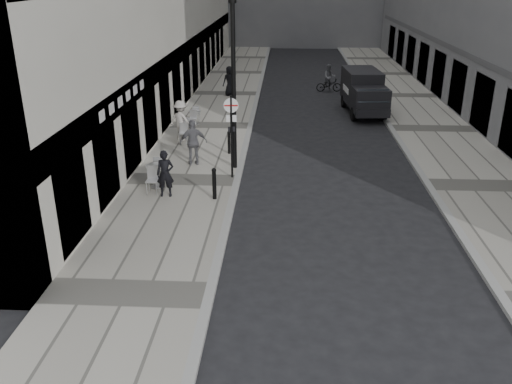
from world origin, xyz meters
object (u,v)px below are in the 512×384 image
lamppost (234,75)px  panel_van (364,90)px  walking_man (165,174)px  sign_post (231,126)px  cyclist (329,81)px

lamppost → panel_van: lamppost is taller
lamppost → panel_van: 11.72m
walking_man → lamppost: bearing=49.9°
sign_post → panel_van: bearing=56.0°
walking_man → sign_post: bearing=37.3°
sign_post → lamppost: 1.96m
walking_man → panel_van: bearing=51.3°
lamppost → cyclist: bearing=72.8°
sign_post → panel_van: size_ratio=0.63×
panel_van → lamppost: bearing=-127.0°
sign_post → cyclist: bearing=69.8°
walking_man → sign_post: size_ratio=0.52×
cyclist → sign_post: bearing=-110.6°
cyclist → panel_van: bearing=-80.0°
lamppost → cyclist: (4.74, 15.26, -3.05)m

